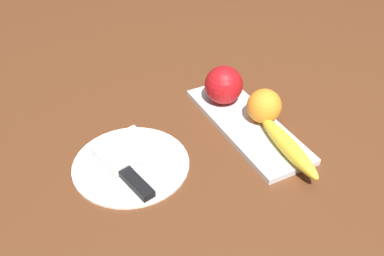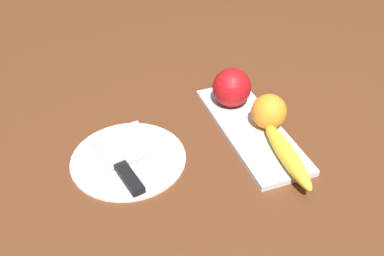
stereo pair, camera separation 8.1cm
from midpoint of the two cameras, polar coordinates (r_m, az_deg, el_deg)
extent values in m
plane|color=#58301A|center=(0.87, 7.51, -0.67)|extent=(2.40, 2.40, 0.00)
cube|color=silver|center=(0.88, 4.84, 0.43)|extent=(0.33, 0.12, 0.01)
sphere|color=#B41318|center=(0.91, 1.80, 5.77)|extent=(0.08, 0.08, 0.08)
ellipsoid|color=yellow|center=(0.80, 10.11, -2.58)|extent=(0.19, 0.05, 0.03)
sphere|color=orange|center=(0.86, 7.14, 2.87)|extent=(0.07, 0.07, 0.07)
cylinder|color=white|center=(0.80, -11.16, -4.85)|extent=(0.22, 0.22, 0.01)
cube|color=white|center=(0.82, -11.88, -3.03)|extent=(0.11, 0.12, 0.02)
cube|color=silver|center=(0.80, -12.95, -5.13)|extent=(0.15, 0.05, 0.00)
cube|color=black|center=(0.75, -10.79, -7.36)|extent=(0.09, 0.04, 0.01)
camera|label=1|loc=(0.04, -92.86, -2.25)|focal=39.29mm
camera|label=2|loc=(0.04, 87.14, 2.25)|focal=39.29mm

